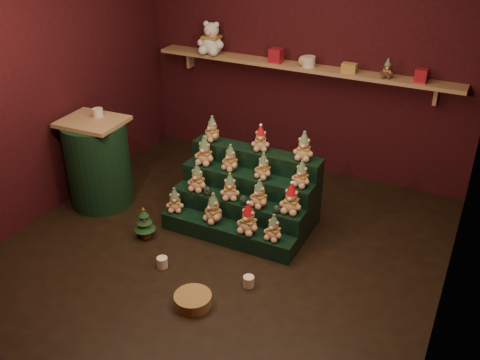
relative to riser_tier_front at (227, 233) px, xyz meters
The scene contains 41 objects.
ground 0.14m from the riser_tier_front, 78.07° to the right, with size 4.00×4.00×0.00m, color black.
back_wall 2.34m from the riser_tier_front, 89.31° to the left, with size 4.00×0.10×2.80m, color black.
front_wall 2.53m from the riser_tier_front, 89.38° to the right, with size 4.00×0.10×2.80m, color black.
left_wall 2.42m from the riser_tier_front, behind, with size 0.10×4.00×2.80m, color black.
right_wall 2.46m from the riser_tier_front, ahead, with size 0.10×4.00×2.80m, color black.
back_shelf 2.13m from the riser_tier_front, 89.24° to the left, with size 3.60×0.26×0.24m.
riser_tier_front is the anchor object (origin of this frame).
riser_tier_midfront 0.24m from the riser_tier_front, 90.00° to the left, with size 1.40×0.22×0.36m, color black.
riser_tier_midback 0.48m from the riser_tier_front, 90.00° to the left, with size 1.40×0.22×0.54m, color black.
riser_tier_back 0.71m from the riser_tier_front, 90.00° to the left, with size 1.40×0.22×0.72m, color black.
teddy_0 0.64m from the riser_tier_front, behind, with size 0.18×0.16×0.25m, color tan, non-canonical shape.
teddy_1 0.29m from the riser_tier_front, behind, with size 0.22×0.20×0.30m, color tan, non-canonical shape.
teddy_2 0.34m from the riser_tier_front, ahead, with size 0.22×0.20×0.31m, color tan, non-canonical shape.
teddy_3 0.54m from the riser_tier_front, ahead, with size 0.18×0.17×0.26m, color tan, non-canonical shape.
teddy_4 0.64m from the riser_tier_front, 154.96° to the left, with size 0.20×0.18×0.29m, color tan, non-canonical shape.
teddy_5 0.46m from the riser_tier_front, 109.37° to the left, with size 0.19×0.17×0.27m, color tan, non-canonical shape.
teddy_6 0.52m from the riser_tier_front, 39.25° to the left, with size 0.20×0.18×0.28m, color tan, non-canonical shape.
teddy_7 0.74m from the riser_tier_front, 22.59° to the left, with size 0.22×0.20×0.30m, color tan, non-canonical shape.
teddy_8 0.90m from the riser_tier_front, 137.47° to the left, with size 0.21×0.19×0.30m, color tan, non-canonical shape.
teddy_9 0.77m from the riser_tier_front, 112.96° to the left, with size 0.19×0.17×0.27m, color tan, non-canonical shape.
teddy_10 0.75m from the riser_tier_front, 68.39° to the left, with size 0.19×0.17×0.26m, color tan, non-canonical shape.
teddy_11 0.94m from the riser_tier_front, 38.34° to the left, with size 0.19×0.17×0.27m, color tan, non-canonical shape.
teddy_12 1.14m from the riser_tier_front, 127.83° to the left, with size 0.19×0.17×0.26m, color tan, non-canonical shape.
teddy_13 1.02m from the riser_tier_front, 86.67° to the left, with size 0.19×0.17×0.26m, color tan, non-canonical shape.
teddy_14 1.14m from the riser_tier_front, 52.76° to the left, with size 0.20×0.18×0.28m, color tan, non-canonical shape.
snow_globe_a 0.47m from the riser_tier_front, 152.27° to the left, with size 0.07×0.07×0.10m.
snow_globe_b 0.37m from the riser_tier_front, 58.70° to the left, with size 0.07×0.07×0.09m.
snow_globe_c 0.57m from the riser_tier_front, 19.63° to the left, with size 0.06×0.06×0.08m.
side_table 1.65m from the riser_tier_front, behind, with size 0.68×0.68×0.98m.
table_ornament 1.86m from the riser_tier_front, behind, with size 0.11×0.11×0.09m, color beige.
mini_christmas_tree 0.83m from the riser_tier_front, 157.93° to the right, with size 0.21×0.21×0.35m.
mug_left 0.72m from the riser_tier_front, 117.84° to the right, with size 0.10×0.10×0.10m, color beige.
mug_right 0.72m from the riser_tier_front, 47.08° to the right, with size 0.10×0.10×0.10m, color beige.
wicker_basket 0.97m from the riser_tier_front, 79.39° to the right, with size 0.32×0.32×0.10m, color #9C6A3F.
white_bear 2.52m from the riser_tier_front, 122.50° to the left, with size 0.35×0.31×0.48m, color white, non-canonical shape.
brown_bear 2.40m from the riser_tier_front, 59.83° to the left, with size 0.14×0.13×0.20m, color #4A2718, non-canonical shape.
gift_tin_red_a 2.19m from the riser_tier_front, 98.62° to the left, with size 0.14×0.14×0.16m, color #B21B2B.
gift_tin_cream 2.17m from the riser_tier_front, 85.56° to the left, with size 0.14×0.14×0.12m, color beige.
gift_tin_red_b 2.56m from the riser_tier_front, 52.11° to the left, with size 0.12×0.12×0.14m, color #B21B2B.
shelf_plush_ball 2.17m from the riser_tier_front, 87.73° to the left, with size 0.12×0.12×0.12m, color tan.
scarf_gift_box 2.24m from the riser_tier_front, 71.05° to the left, with size 0.16×0.10×0.10m, color orange.
Camera 1 is at (2.05, -3.75, 3.06)m, focal length 40.00 mm.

